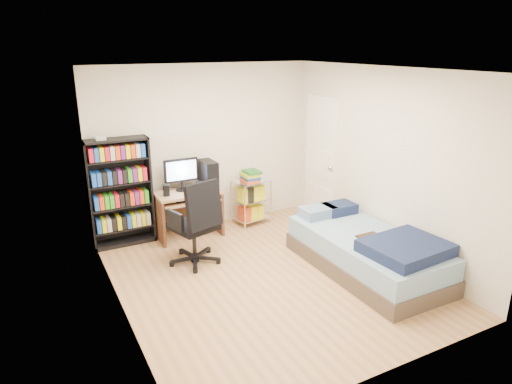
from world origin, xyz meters
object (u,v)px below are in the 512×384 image
computer_desk (193,194)px  bed (368,251)px  office_chair (196,237)px  media_shelf (120,191)px

computer_desk → bed: bearing=-54.4°
office_chair → bed: 2.20m
media_shelf → bed: (2.55, -2.28, -0.52)m
computer_desk → bed: 2.66m
computer_desk → media_shelf: bearing=172.4°
computer_desk → office_chair: 1.02m
media_shelf → computer_desk: bearing=-7.6°
computer_desk → office_chair: (-0.30, -0.94, -0.27)m
media_shelf → office_chair: size_ratio=1.40×
computer_desk → office_chair: size_ratio=1.02×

